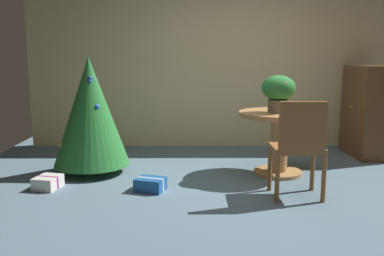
{
  "coord_description": "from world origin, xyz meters",
  "views": [
    {
      "loc": [
        -0.64,
        -4.06,
        1.35
      ],
      "look_at": [
        -0.6,
        0.26,
        0.6
      ],
      "focal_mm": 38.94,
      "sensor_mm": 36.0,
      "label": 1
    }
  ],
  "objects_px": {
    "wooden_chair_near": "(299,143)",
    "holiday_tree": "(90,111)",
    "wooden_cabinet": "(369,111)",
    "round_dining_table": "(279,132)",
    "gift_box_blue": "(150,184)",
    "gift_box_cream": "(48,182)",
    "flower_vase": "(278,91)"
  },
  "relations": [
    {
      "from": "holiday_tree",
      "to": "gift_box_blue",
      "type": "bearing_deg",
      "value": -42.99
    },
    {
      "from": "round_dining_table",
      "to": "holiday_tree",
      "type": "xyz_separation_m",
      "value": [
        -2.17,
        0.09,
        0.22
      ]
    },
    {
      "from": "gift_box_cream",
      "to": "gift_box_blue",
      "type": "relative_size",
      "value": 0.93
    },
    {
      "from": "flower_vase",
      "to": "holiday_tree",
      "type": "height_order",
      "value": "holiday_tree"
    },
    {
      "from": "round_dining_table",
      "to": "flower_vase",
      "type": "xyz_separation_m",
      "value": [
        -0.04,
        -0.07,
        0.48
      ]
    },
    {
      "from": "gift_box_cream",
      "to": "gift_box_blue",
      "type": "bearing_deg",
      "value": -4.38
    },
    {
      "from": "holiday_tree",
      "to": "gift_box_blue",
      "type": "xyz_separation_m",
      "value": [
        0.74,
        -0.69,
        -0.66
      ]
    },
    {
      "from": "gift_box_blue",
      "to": "wooden_cabinet",
      "type": "xyz_separation_m",
      "value": [
        2.86,
        1.52,
        0.55
      ]
    },
    {
      "from": "wooden_cabinet",
      "to": "flower_vase",
      "type": "bearing_deg",
      "value": -146.1
    },
    {
      "from": "wooden_chair_near",
      "to": "gift_box_blue",
      "type": "height_order",
      "value": "wooden_chair_near"
    },
    {
      "from": "round_dining_table",
      "to": "gift_box_blue",
      "type": "distance_m",
      "value": 1.61
    },
    {
      "from": "wooden_chair_near",
      "to": "wooden_cabinet",
      "type": "xyz_separation_m",
      "value": [
        1.43,
        1.77,
        0.07
      ]
    },
    {
      "from": "wooden_chair_near",
      "to": "holiday_tree",
      "type": "height_order",
      "value": "holiday_tree"
    },
    {
      "from": "wooden_cabinet",
      "to": "holiday_tree",
      "type": "bearing_deg",
      "value": -167.03
    },
    {
      "from": "round_dining_table",
      "to": "gift_box_cream",
      "type": "bearing_deg",
      "value": -168.26
    },
    {
      "from": "round_dining_table",
      "to": "gift_box_cream",
      "type": "height_order",
      "value": "round_dining_table"
    },
    {
      "from": "wooden_chair_near",
      "to": "holiday_tree",
      "type": "bearing_deg",
      "value": 156.48
    },
    {
      "from": "round_dining_table",
      "to": "flower_vase",
      "type": "height_order",
      "value": "flower_vase"
    },
    {
      "from": "round_dining_table",
      "to": "wooden_cabinet",
      "type": "relative_size",
      "value": 0.76
    },
    {
      "from": "gift_box_blue",
      "to": "wooden_cabinet",
      "type": "distance_m",
      "value": 3.28
    },
    {
      "from": "flower_vase",
      "to": "holiday_tree",
      "type": "xyz_separation_m",
      "value": [
        -2.13,
        0.16,
        -0.25
      ]
    },
    {
      "from": "gift_box_cream",
      "to": "wooden_cabinet",
      "type": "xyz_separation_m",
      "value": [
        3.92,
        1.44,
        0.55
      ]
    },
    {
      "from": "flower_vase",
      "to": "wooden_cabinet",
      "type": "distance_m",
      "value": 1.8
    },
    {
      "from": "round_dining_table",
      "to": "wooden_cabinet",
      "type": "bearing_deg",
      "value": 32.83
    },
    {
      "from": "gift_box_cream",
      "to": "wooden_cabinet",
      "type": "relative_size",
      "value": 0.26
    },
    {
      "from": "wooden_chair_near",
      "to": "round_dining_table",
      "type": "bearing_deg",
      "value": 90.0
    },
    {
      "from": "flower_vase",
      "to": "holiday_tree",
      "type": "bearing_deg",
      "value": 175.79
    },
    {
      "from": "flower_vase",
      "to": "gift_box_blue",
      "type": "distance_m",
      "value": 1.74
    },
    {
      "from": "holiday_tree",
      "to": "flower_vase",
      "type": "bearing_deg",
      "value": -4.21
    },
    {
      "from": "round_dining_table",
      "to": "gift_box_cream",
      "type": "xyz_separation_m",
      "value": [
        -2.5,
        -0.52,
        -0.44
      ]
    },
    {
      "from": "flower_vase",
      "to": "holiday_tree",
      "type": "relative_size",
      "value": 0.31
    },
    {
      "from": "round_dining_table",
      "to": "gift_box_cream",
      "type": "relative_size",
      "value": 2.97
    }
  ]
}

